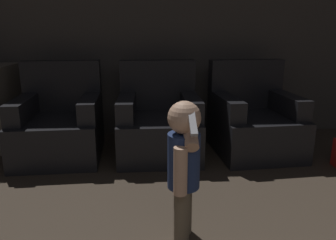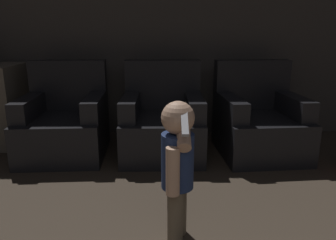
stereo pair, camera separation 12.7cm
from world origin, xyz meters
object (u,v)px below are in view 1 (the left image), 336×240
armchair_middle (159,123)px  person_toddler (184,161)px  armchair_left (60,125)px  armchair_right (253,121)px

armchair_middle → person_toddler: (0.10, -1.47, 0.19)m
armchair_left → armchair_middle: size_ratio=1.00×
armchair_left → armchair_right: same height
armchair_left → armchair_right: bearing=-2.8°
armchair_middle → person_toddler: size_ratio=1.08×
armchair_left → person_toddler: (1.09, -1.47, 0.19)m
person_toddler → armchair_right: bearing=163.6°
armchair_middle → armchair_right: (0.99, -0.00, 0.00)m
armchair_left → person_toddler: armchair_left is taller
armchair_right → person_toddler: 1.74m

